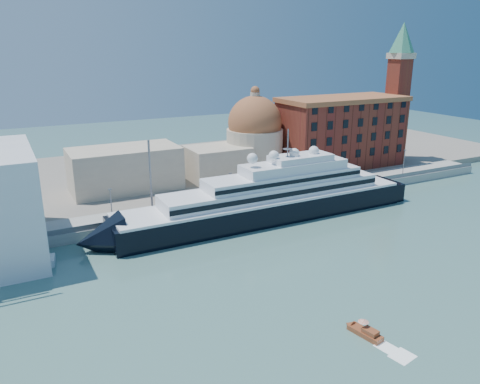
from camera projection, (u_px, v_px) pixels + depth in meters
ground at (299, 259)px, 94.25m from camera, size 400.00×400.00×0.00m
quay at (226, 205)px, 122.70m from camera, size 180.00×10.00×2.50m
land at (173, 171)px, 157.53m from camera, size 260.00×72.00×2.00m
quay_fence at (233, 203)px, 118.34m from camera, size 180.00×0.10×1.20m
superyacht at (258, 204)px, 113.92m from camera, size 86.43×11.98×25.83m
service_barge at (23, 264)px, 90.52m from camera, size 12.76×6.02×2.76m
water_taxi at (366, 332)px, 69.15m from camera, size 2.83×5.67×2.58m
warehouse at (341, 131)px, 157.08m from camera, size 43.00×19.00×23.25m
campanile at (398, 83)px, 163.18m from camera, size 8.40×8.40×47.00m
church at (210, 150)px, 142.74m from camera, size 66.00×18.00×25.50m
lamp_posts at (181, 181)px, 113.11m from camera, size 120.80×2.40×18.00m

